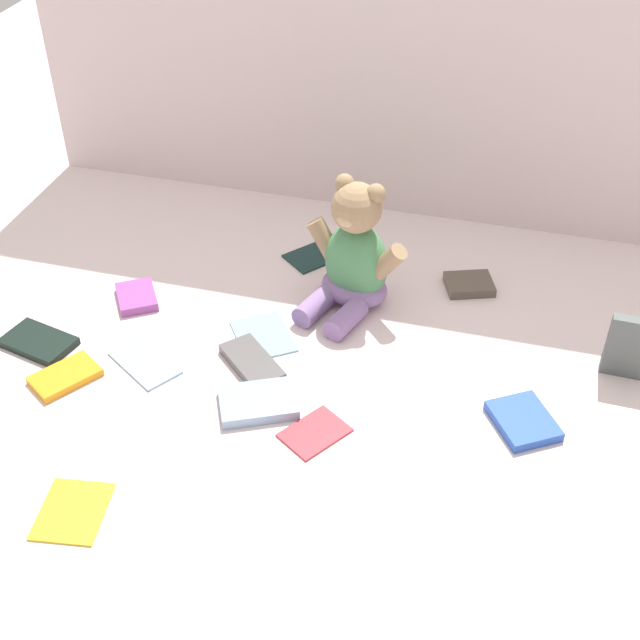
# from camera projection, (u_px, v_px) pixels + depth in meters

# --- Properties ---
(ground_plane) EXTENTS (3.20, 3.20, 0.00)m
(ground_plane) POSITION_uv_depth(u_px,v_px,m) (330.00, 329.00, 1.60)
(ground_plane) COLOR silver
(backdrop_drape) EXTENTS (1.60, 0.03, 0.78)m
(backdrop_drape) POSITION_uv_depth(u_px,v_px,m) (391.00, 41.00, 1.72)
(backdrop_drape) COLOR beige
(backdrop_drape) RESTS_ON ground_plane
(teddy_bear) EXTENTS (0.22, 0.22, 0.26)m
(teddy_bear) POSITION_uv_depth(u_px,v_px,m) (354.00, 259.00, 1.61)
(teddy_bear) COLOR #4C8C59
(teddy_bear) RESTS_ON ground_plane
(book_case_0) EXTENTS (0.14, 0.14, 0.01)m
(book_case_0) POSITION_uv_depth(u_px,v_px,m) (314.00, 255.00, 1.79)
(book_case_0) COLOR #132C2C
(book_case_0) RESTS_ON ground_plane
(book_case_1) EXTENTS (0.15, 0.14, 0.01)m
(book_case_1) POSITION_uv_depth(u_px,v_px,m) (145.00, 362.00, 1.52)
(book_case_1) COLOR #8DB5D6
(book_case_1) RESTS_ON ground_plane
(book_case_2) EXTENTS (0.11, 0.12, 0.02)m
(book_case_2) POSITION_uv_depth(u_px,v_px,m) (137.00, 297.00, 1.67)
(book_case_2) COLOR #934292
(book_case_2) RESTS_ON ground_plane
(book_case_3) EXTENTS (0.12, 0.14, 0.01)m
(book_case_3) POSITION_uv_depth(u_px,v_px,m) (65.00, 376.00, 1.49)
(book_case_3) COLOR orange
(book_case_3) RESTS_ON ground_plane
(book_case_4) EXTENTS (0.15, 0.16, 0.01)m
(book_case_4) POSITION_uv_depth(u_px,v_px,m) (263.00, 335.00, 1.58)
(book_case_4) COLOR #84B4CD
(book_case_4) RESTS_ON ground_plane
(book_case_5) EXTENTS (0.11, 0.10, 0.02)m
(book_case_5) POSITION_uv_depth(u_px,v_px,m) (469.00, 284.00, 1.70)
(book_case_5) COLOR #50463B
(book_case_5) RESTS_ON ground_plane
(book_case_6) EXTENTS (0.14, 0.14, 0.02)m
(book_case_6) POSITION_uv_depth(u_px,v_px,m) (252.00, 363.00, 1.51)
(book_case_6) COLOR #535050
(book_case_6) RESTS_ON ground_plane
(book_case_7) EXTENTS (0.11, 0.13, 0.01)m
(book_case_7) POSITION_uv_depth(u_px,v_px,m) (73.00, 510.00, 1.26)
(book_case_7) COLOR yellow
(book_case_7) RESTS_ON ground_plane
(book_case_8) EXTENTS (0.08, 0.03, 0.13)m
(book_case_8) POSITION_uv_depth(u_px,v_px,m) (628.00, 347.00, 1.46)
(book_case_8) COLOR #4E5553
(book_case_8) RESTS_ON ground_plane
(book_case_9) EXTENTS (0.14, 0.11, 0.01)m
(book_case_9) POSITION_uv_depth(u_px,v_px,m) (39.00, 342.00, 1.56)
(book_case_9) COLOR black
(book_case_9) RESTS_ON ground_plane
(book_case_10) EXTENTS (0.14, 0.14, 0.02)m
(book_case_10) POSITION_uv_depth(u_px,v_px,m) (523.00, 421.00, 1.40)
(book_case_10) COLOR blue
(book_case_10) RESTS_ON ground_plane
(book_case_11) EXTENTS (0.16, 0.14, 0.02)m
(book_case_11) POSITION_uv_depth(u_px,v_px,m) (258.00, 402.00, 1.43)
(book_case_11) COLOR #8BA7CA
(book_case_11) RESTS_ON ground_plane
(book_case_12) EXTENTS (0.12, 0.13, 0.01)m
(book_case_12) POSITION_uv_depth(u_px,v_px,m) (315.00, 432.00, 1.38)
(book_case_12) COLOR #C1303A
(book_case_12) RESTS_ON ground_plane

